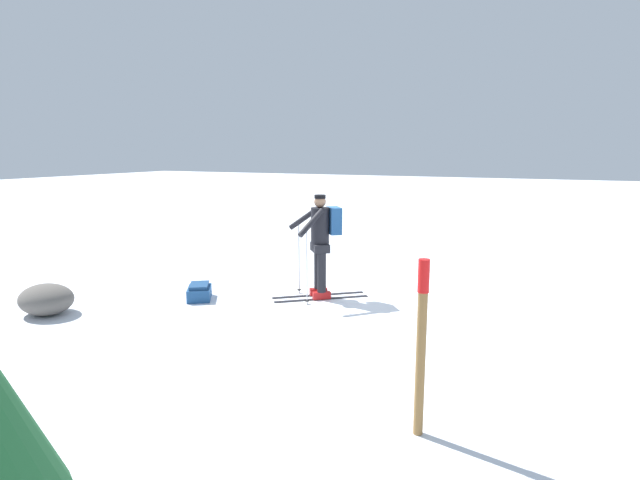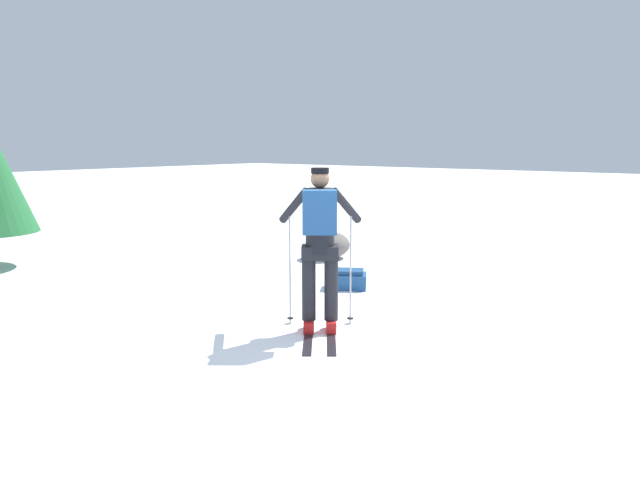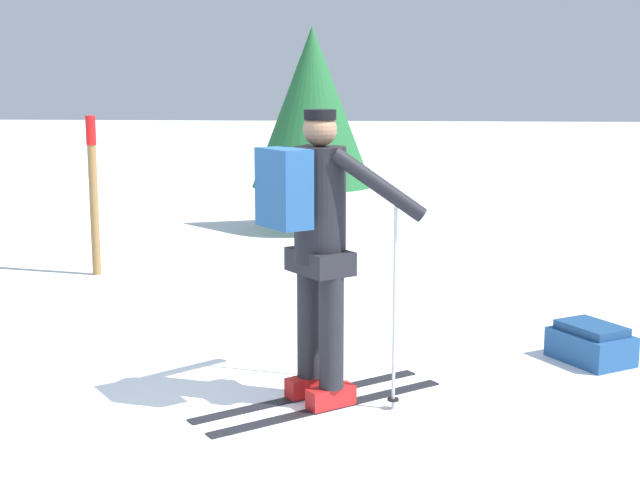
{
  "view_description": "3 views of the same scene",
  "coord_description": "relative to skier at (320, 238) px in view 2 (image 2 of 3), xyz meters",
  "views": [
    {
      "loc": [
        3.05,
        -8.02,
        2.51
      ],
      "look_at": [
        -0.43,
        -0.46,
        1.01
      ],
      "focal_mm": 28.0,
      "sensor_mm": 36.0,
      "label": 1
    },
    {
      "loc": [
        4.71,
        3.62,
        2.04
      ],
      "look_at": [
        -0.43,
        -0.46,
        1.01
      ],
      "focal_mm": 35.0,
      "sensor_mm": 36.0,
      "label": 2
    },
    {
      "loc": [
        -0.85,
        4.72,
        1.94
      ],
      "look_at": [
        -0.43,
        -0.46,
        1.01
      ],
      "focal_mm": 50.0,
      "sensor_mm": 36.0,
      "label": 3
    }
  ],
  "objects": [
    {
      "name": "rock_boulder",
      "position": [
        -3.5,
        -2.6,
        -0.79
      ],
      "size": [
        0.87,
        0.74,
        0.48
      ],
      "primitive_type": "ellipsoid",
      "color": "#5B5651",
      "rests_on": "ground_plane"
    },
    {
      "name": "dropped_backpack",
      "position": [
        -1.85,
        -0.98,
        -0.9
      ],
      "size": [
        0.6,
        0.65,
        0.27
      ],
      "color": "navy",
      "rests_on": "ground_plane"
    },
    {
      "name": "ground_plane",
      "position": [
        0.41,
        0.44,
        -1.03
      ],
      "size": [
        80.0,
        80.0,
        0.0
      ],
      "primitive_type": "plane",
      "color": "white"
    },
    {
      "name": "skier",
      "position": [
        0.0,
        0.0,
        0.0
      ],
      "size": [
        1.49,
        1.27,
        1.78
      ],
      "color": "black",
      "rests_on": "ground_plane"
    }
  ]
}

